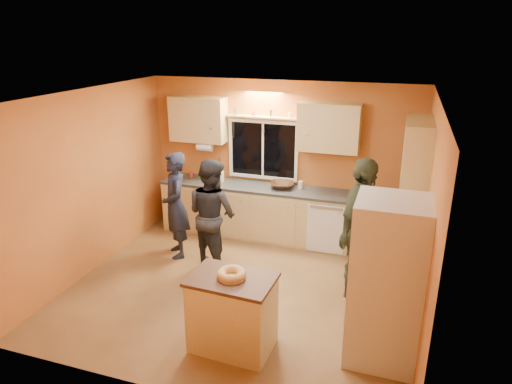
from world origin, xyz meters
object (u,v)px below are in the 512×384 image
at_px(refrigerator, 386,282).
at_px(island, 232,312).
at_px(person_right, 360,230).
at_px(person_left, 176,206).
at_px(person_center, 212,214).

height_order(refrigerator, island, refrigerator).
distance_m(island, person_right, 1.98).
height_order(refrigerator, person_right, person_right).
bearing_deg(person_left, refrigerator, 29.05).
bearing_deg(person_right, island, 158.05).
distance_m(person_left, person_right, 2.80).
bearing_deg(person_left, island, 5.29).
distance_m(refrigerator, person_center, 2.82).
height_order(island, person_right, person_right).
height_order(person_left, person_right, person_right).
distance_m(island, person_left, 2.46).
relative_size(island, person_right, 0.50).
xyz_separation_m(person_left, person_right, (2.78, -0.30, 0.12)).
relative_size(person_left, person_right, 0.88).
relative_size(refrigerator, person_left, 1.09).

